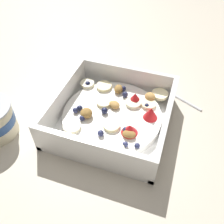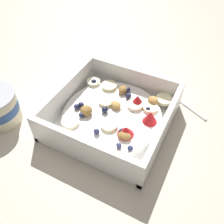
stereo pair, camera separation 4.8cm
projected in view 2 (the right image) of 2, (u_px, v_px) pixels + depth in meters
ground_plane at (114, 128)px, 0.49m from camera, size 2.40×2.40×0.00m
fruit_bowl at (113, 115)px, 0.49m from camera, size 0.22×0.22×0.07m
spoon at (164, 89)px, 0.57m from camera, size 0.09×0.16×0.01m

